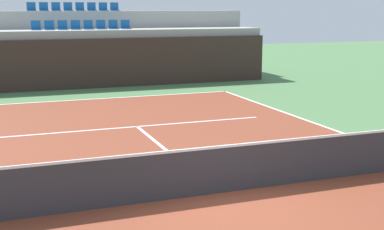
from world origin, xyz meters
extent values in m
plane|color=#477042|center=(0.00, 0.00, 0.00)|extent=(80.00, 80.00, 0.00)
cube|color=brown|center=(0.00, 0.00, 0.01)|extent=(11.00, 24.00, 0.01)
cube|color=white|center=(0.00, 11.95, 0.01)|extent=(11.00, 0.10, 0.00)
cube|color=white|center=(0.00, 6.40, 0.01)|extent=(8.26, 0.10, 0.00)
cube|color=white|center=(0.00, 3.20, 0.01)|extent=(0.10, 6.40, 0.00)
cube|color=#33231E|center=(0.00, 15.09, 1.13)|extent=(17.70, 0.30, 2.27)
cube|color=#9E9E99|center=(0.00, 16.44, 1.31)|extent=(17.70, 2.40, 2.63)
cube|color=#9E9E99|center=(0.00, 18.84, 1.75)|extent=(17.70, 2.40, 3.49)
cube|color=#145193|center=(-2.12, 16.44, 2.65)|extent=(0.44, 0.44, 0.04)
cube|color=#145193|center=(-2.12, 16.64, 2.87)|extent=(0.44, 0.04, 0.40)
cube|color=#145193|center=(-1.52, 16.44, 2.65)|extent=(0.44, 0.44, 0.04)
cube|color=#145193|center=(-1.52, 16.64, 2.87)|extent=(0.44, 0.04, 0.40)
cube|color=#145193|center=(-0.91, 16.44, 2.65)|extent=(0.44, 0.44, 0.04)
cube|color=#145193|center=(-0.91, 16.64, 2.87)|extent=(0.44, 0.04, 0.40)
cube|color=#145193|center=(-0.30, 16.44, 2.65)|extent=(0.44, 0.44, 0.04)
cube|color=#145193|center=(-0.30, 16.64, 2.87)|extent=(0.44, 0.04, 0.40)
cube|color=#145193|center=(0.30, 16.44, 2.65)|extent=(0.44, 0.44, 0.04)
cube|color=#145193|center=(0.30, 16.64, 2.87)|extent=(0.44, 0.04, 0.40)
cube|color=#145193|center=(0.91, 16.44, 2.65)|extent=(0.44, 0.44, 0.04)
cube|color=#145193|center=(0.91, 16.64, 2.87)|extent=(0.44, 0.04, 0.40)
cube|color=#145193|center=(1.52, 16.44, 2.65)|extent=(0.44, 0.44, 0.04)
cube|color=#145193|center=(1.52, 16.64, 2.87)|extent=(0.44, 0.04, 0.40)
cube|color=#145193|center=(2.12, 16.44, 2.65)|extent=(0.44, 0.44, 0.04)
cube|color=#145193|center=(2.12, 16.64, 2.87)|extent=(0.44, 0.04, 0.40)
cube|color=#145193|center=(-2.12, 18.84, 3.51)|extent=(0.44, 0.44, 0.04)
cube|color=#145193|center=(-2.12, 19.04, 3.73)|extent=(0.44, 0.04, 0.40)
cube|color=#145193|center=(-1.52, 18.84, 3.51)|extent=(0.44, 0.44, 0.04)
cube|color=#145193|center=(-1.52, 19.04, 3.73)|extent=(0.44, 0.04, 0.40)
cube|color=#145193|center=(-0.91, 18.84, 3.51)|extent=(0.44, 0.44, 0.04)
cube|color=#145193|center=(-0.91, 19.04, 3.73)|extent=(0.44, 0.04, 0.40)
cube|color=#145193|center=(-0.30, 18.84, 3.51)|extent=(0.44, 0.44, 0.04)
cube|color=#145193|center=(-0.30, 19.04, 3.73)|extent=(0.44, 0.04, 0.40)
cube|color=#145193|center=(0.30, 18.84, 3.51)|extent=(0.44, 0.44, 0.04)
cube|color=#145193|center=(0.30, 19.04, 3.73)|extent=(0.44, 0.04, 0.40)
cube|color=#145193|center=(0.91, 18.84, 3.51)|extent=(0.44, 0.44, 0.04)
cube|color=#145193|center=(0.91, 19.04, 3.73)|extent=(0.44, 0.04, 0.40)
cube|color=#145193|center=(1.52, 18.84, 3.51)|extent=(0.44, 0.44, 0.04)
cube|color=#145193|center=(1.52, 19.04, 3.73)|extent=(0.44, 0.04, 0.40)
cube|color=#145193|center=(2.12, 18.84, 3.51)|extent=(0.44, 0.44, 0.04)
cube|color=#145193|center=(2.12, 19.04, 3.73)|extent=(0.44, 0.04, 0.40)
cube|color=#333338|center=(0.00, 0.00, 0.47)|extent=(10.90, 0.02, 0.92)
cube|color=white|center=(0.00, 0.00, 0.96)|extent=(10.90, 0.04, 0.05)
camera|label=1|loc=(-3.97, -9.12, 3.60)|focal=49.25mm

